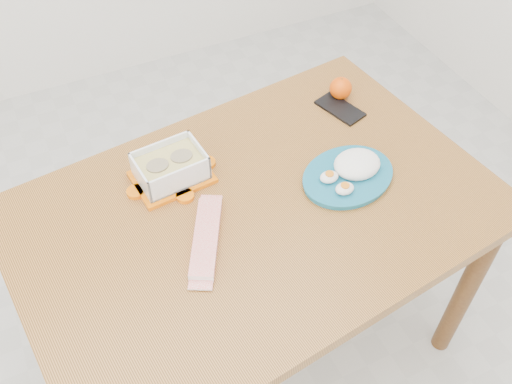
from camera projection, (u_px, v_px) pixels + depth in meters
name	position (u px, v px, depth m)	size (l,w,h in m)	color
ground	(231.00, 340.00, 2.04)	(3.50, 3.50, 0.00)	#B7B7B2
dining_table	(256.00, 230.00, 1.55)	(1.33, 0.97, 0.75)	#AD6E31
food_container	(171.00, 168.00, 1.51)	(0.22, 0.17, 0.09)	orange
orange_fruit	(341.00, 88.00, 1.76)	(0.07, 0.07, 0.07)	#F13904
rice_plate	(351.00, 171.00, 1.53)	(0.31, 0.31, 0.07)	#176480
candy_bar	(206.00, 238.00, 1.40)	(0.24, 0.06, 0.02)	red
smartphone	(340.00, 109.00, 1.74)	(0.07, 0.15, 0.01)	black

